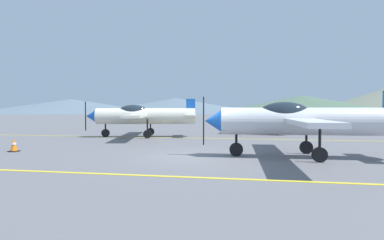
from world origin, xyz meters
TOP-DOWN VIEW (x-y plane):
  - ground_plane at (0.00, 0.00)m, footprint 400.00×400.00m
  - apron_line_near at (0.00, -3.74)m, footprint 80.00×0.16m
  - apron_line_far at (0.00, 7.50)m, footprint 80.00×0.16m
  - airplane_near at (3.94, 0.42)m, footprint 7.26×8.37m
  - airplane_mid at (-4.87, 7.80)m, footprint 7.34×8.37m
  - car_sedan at (2.74, 11.75)m, footprint 4.52×2.51m
  - traffic_cone_front at (-7.92, -0.03)m, footprint 0.36×0.36m
  - hill_left at (-77.72, 120.61)m, footprint 81.89×81.89m
  - hill_centerleft at (-30.13, 126.41)m, footprint 76.93×76.93m
  - hill_centerright at (22.30, 113.44)m, footprint 72.13×72.13m

SIDE VIEW (x-z plane):
  - ground_plane at x=0.00m, z-range 0.00..0.00m
  - apron_line_near at x=0.00m, z-range 0.00..0.01m
  - apron_line_far at x=0.00m, z-range 0.00..0.01m
  - traffic_cone_front at x=-7.92m, z-range -0.01..0.58m
  - car_sedan at x=2.74m, z-range 0.03..1.65m
  - airplane_near at x=3.94m, z-range 0.16..2.67m
  - airplane_mid at x=-4.87m, z-range 0.16..2.67m
  - hill_left at x=-77.72m, z-range 0.00..6.37m
  - hill_centerleft at x=-30.13m, z-range 0.00..6.73m
  - hill_centerright at x=22.30m, z-range 0.00..6.90m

